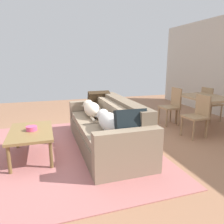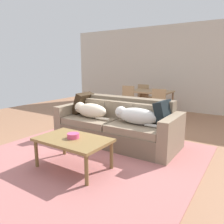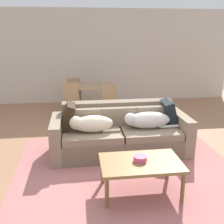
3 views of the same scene
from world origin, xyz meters
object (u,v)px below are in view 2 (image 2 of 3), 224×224
Objects in this scene: dog_on_right_cushion at (135,116)px; dining_chair_far_left at (144,96)px; dining_chair_near_right at (157,104)px; couch at (117,126)px; dog_on_left_cushion at (90,110)px; throw_pillow_by_right_arm at (164,114)px; dining_chair_near_left at (126,100)px; dining_table at (151,93)px; bowl_on_coffee_table at (73,136)px; coffee_table at (73,142)px; throw_pillow_by_left_arm at (83,104)px.

dining_chair_far_left reaches higher than dog_on_right_cushion.
dining_chair_near_right is at bearing 126.85° from dining_chair_far_left.
dog_on_left_cushion is (-0.52, -0.18, 0.27)m from couch.
throw_pillow_by_right_arm is 3.34m from dining_chair_far_left.
throw_pillow_by_right_arm reaches higher than dining_chair_near_right.
throw_pillow_by_right_arm is (0.45, 0.18, 0.05)m from dog_on_right_cushion.
couch is at bearing -67.25° from dining_chair_near_left.
dining_table is 1.28× the size of dining_chair_near_left.
dining_chair_near_left is at bearing 106.53° from bowl_on_coffee_table.
dog_on_right_cushion is 1.24m from coffee_table.
throw_pillow_by_right_arm is at bearing -69.84° from dining_chair_near_right.
coffee_table is (-0.83, -1.35, -0.25)m from throw_pillow_by_right_arm.
throw_pillow_by_right_arm reaches higher than bowl_on_coffee_table.
dining_table is at bearing 127.59° from dining_chair_far_left.
dog_on_right_cushion is at bearing 3.48° from dog_on_left_cushion.
throw_pillow_by_left_arm is 1.78m from throw_pillow_by_right_arm.
dog_on_right_cushion is at bearing -7.15° from throw_pillow_by_left_arm.
dog_on_left_cushion is 1.43m from throw_pillow_by_right_arm.
couch is at bearing 18.95° from dog_on_left_cushion.
throw_pillow_by_left_arm is 1.64m from bowl_on_coffee_table.
dining_table is (0.15, 2.57, 0.06)m from dog_on_left_cushion.
couch is 0.61m from dog_on_left_cushion.
dining_chair_near_right is at bearing -51.52° from dining_table.
dog_on_right_cushion is 0.90× the size of coffee_table.
dog_on_right_cushion is at bearing 72.35° from coffee_table.
coffee_table is 3.29m from dining_chair_near_left.
throw_pillow_by_left_arm is 2.05m from dining_chair_near_right.
dining_chair_near_left is (-0.94, 3.15, 0.09)m from coffee_table.
dining_chair_near_left reaches higher than bowl_on_coffee_table.
dining_chair_near_left is 1.02× the size of dining_chair_far_left.
throw_pillow_by_left_arm is 2.65× the size of bowl_on_coffee_table.
dog_on_right_cushion is 3.29m from dining_chair_far_left.
dining_table reaches higher than bowl_on_coffee_table.
dog_on_right_cushion is at bearing 71.84° from bowl_on_coffee_table.
couch is 5.16× the size of throw_pillow_by_left_arm.
coffee_table is at bearing -54.37° from throw_pillow_by_left_arm.
dog_on_left_cushion is 3.12m from dining_chair_far_left.
dog_on_left_cushion is 2.13m from dining_chair_near_right.
dog_on_left_cushion is 0.88× the size of dog_on_right_cushion.
bowl_on_coffee_table is 4.29m from dining_chair_far_left.
coffee_table is at bearing -87.59° from couch.
dining_chair_far_left is at bearing 130.00° from dining_table.
dining_chair_far_left is at bearing 88.49° from throw_pillow_by_left_arm.
throw_pillow_by_right_arm reaches higher than dog_on_right_cushion.
throw_pillow_by_left_arm is at bearing 147.65° from dog_on_left_cushion.
bowl_on_coffee_table is (0.06, -1.27, 0.16)m from couch.
dog_on_left_cushion is 1.82× the size of throw_pillow_by_left_arm.
dog_on_left_cushion is 0.73× the size of dining_table.
dog_on_right_cushion reaches higher than coffee_table.
dining_chair_far_left reaches higher than dog_on_left_cushion.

